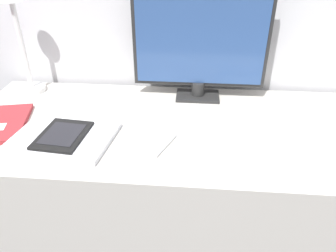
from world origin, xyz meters
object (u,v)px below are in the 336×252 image
ereader (63,135)px  pen (166,146)px  monitor (201,37)px  desk_lamp (20,36)px  keyboard (275,143)px  laptop (64,137)px

ereader → pen: (0.33, -0.00, -0.02)m
monitor → ereader: 0.60m
desk_lamp → pen: (0.60, -0.36, -0.23)m
monitor → desk_lamp: size_ratio=1.22×
monitor → keyboard: bearing=-52.8°
keyboard → ereader: 0.67m
laptop → ereader: (0.00, -0.01, 0.01)m
ereader → pen: bearing=-0.8°
monitor → keyboard: 0.47m
monitor → keyboard: monitor is taller
ereader → keyboard: bearing=3.0°
pen → desk_lamp: bearing=148.9°
monitor → pen: 0.45m
keyboard → laptop: bearing=-178.0°
laptop → desk_lamp: size_ratio=0.82×
monitor → laptop: (-0.43, -0.35, -0.24)m
keyboard → ereader: size_ratio=1.58×
ereader → laptop: bearing=95.3°
pen → keyboard: bearing=6.6°
monitor → pen: monitor is taller
ereader → desk_lamp: bearing=126.7°
desk_lamp → monitor: bearing=0.3°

